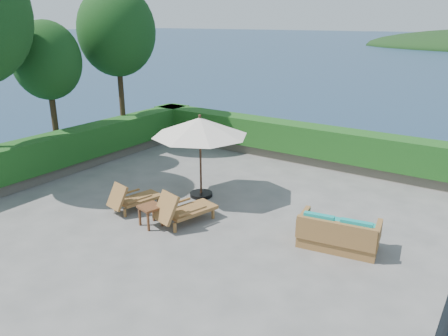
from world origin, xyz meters
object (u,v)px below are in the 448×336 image
Objects in this scene: patio_umbrella at (200,128)px; lounge_right at (183,209)px; side_table at (150,209)px; lounge_left at (132,198)px; wicker_loveseat at (338,235)px.

patio_umbrella is 1.65× the size of lounge_right.
side_table is (0.13, -2.22, -1.59)m from patio_umbrella.
wicker_loveseat is (5.25, 1.08, -0.01)m from lounge_left.
patio_umbrella is 4.58× the size of side_table.
side_table is (1.06, -0.43, 0.10)m from lounge_left.
side_table is at bearing -9.84° from lounge_left.
lounge_right is at bearing -67.27° from patio_umbrella.
patio_umbrella is 2.44m from lounge_right.
patio_umbrella is at bearing 74.69° from lounge_left.
lounge_right is at bearing 43.62° from side_table.
wicker_loveseat reaches higher than lounge_left.
wicker_loveseat is (4.32, -0.71, -1.69)m from patio_umbrella.
lounge_right is 2.77× the size of side_table.
patio_umbrella is at bearing 161.66° from wicker_loveseat.
side_table is at bearing -86.70° from patio_umbrella.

